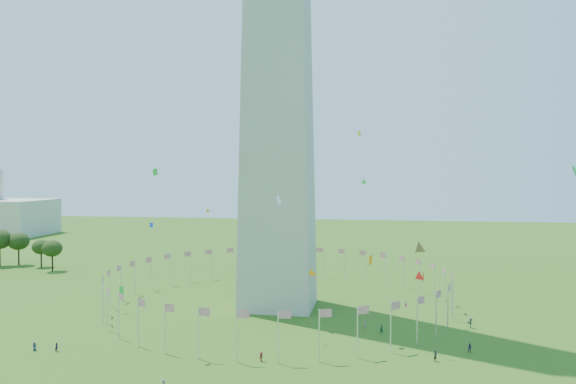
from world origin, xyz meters
name	(u,v)px	position (x,y,z in m)	size (l,w,h in m)	color
flag_ring	(278,288)	(0.00, 50.00, 4.50)	(80.24, 80.24, 9.00)	silver
crowd	(305,378)	(12.60, 2.48, 0.87)	(92.41, 71.34, 2.01)	#72695B
kites_aloft	(351,244)	(18.57, 22.55, 18.88)	(105.72, 84.62, 37.35)	red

